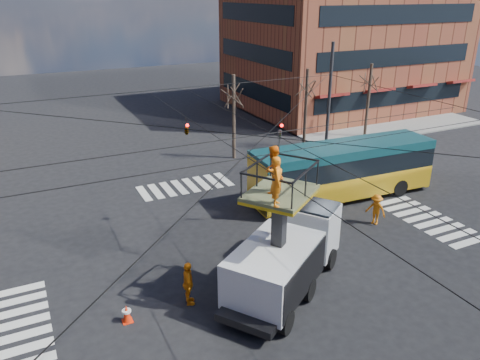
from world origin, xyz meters
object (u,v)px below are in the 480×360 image
at_px(utility_truck, 286,242).
at_px(flagger, 376,209).
at_px(worker_ground, 188,284).
at_px(city_bus, 343,169).
at_px(traffic_cone, 127,313).

xyz_separation_m(utility_truck, flagger, (7.07, 2.72, -1.24)).
bearing_deg(flagger, worker_ground, -103.51).
bearing_deg(city_bus, worker_ground, -150.90).
bearing_deg(utility_truck, flagger, -14.20).
bearing_deg(worker_ground, traffic_cone, 104.46).
xyz_separation_m(worker_ground, flagger, (11.01, 2.10, -0.07)).
relative_size(city_bus, traffic_cone, 15.66).
distance_m(utility_truck, traffic_cone, 6.60).
relative_size(utility_truck, city_bus, 0.63).
distance_m(traffic_cone, flagger, 13.59).
height_order(utility_truck, traffic_cone, utility_truck).
bearing_deg(worker_ground, flagger, -65.21).
relative_size(utility_truck, worker_ground, 3.91).
distance_m(city_bus, traffic_cone, 15.13).
height_order(city_bus, worker_ground, city_bus).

